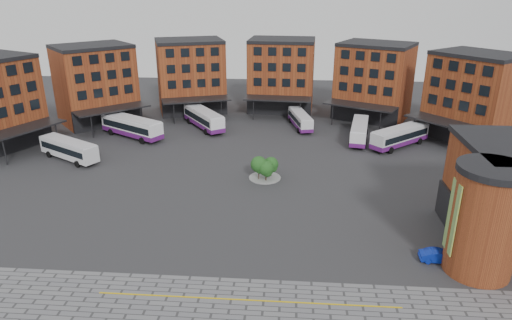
# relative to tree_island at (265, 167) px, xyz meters

# --- Properties ---
(ground) EXTENTS (160.00, 160.00, 0.00)m
(ground) POSITION_rel_tree_island_xyz_m (-2.04, -11.62, -1.79)
(ground) COLOR #28282B
(ground) RESTS_ON ground
(yellow_line) EXTENTS (26.00, 0.15, 0.02)m
(yellow_line) POSITION_rel_tree_island_xyz_m (-0.04, -25.62, -1.76)
(yellow_line) COLOR gold
(yellow_line) RESTS_ON paving_zone
(main_building) EXTENTS (94.14, 42.48, 14.60)m
(main_building) POSITION_rel_tree_island_xyz_m (-6.81, 26.63, 5.44)
(main_building) COLOR brown
(main_building) RESTS_ON ground
(tree_island) EXTENTS (4.40, 4.40, 3.38)m
(tree_island) POSITION_rel_tree_island_xyz_m (0.00, 0.00, 0.00)
(tree_island) COLOR gray
(tree_island) RESTS_ON ground
(bus_a) EXTENTS (10.85, 7.73, 3.13)m
(bus_a) POSITION_rel_tree_island_xyz_m (-30.05, 5.10, 0.07)
(bus_a) COLOR silver
(bus_a) RESTS_ON ground
(bus_b) EXTENTS (12.36, 9.01, 3.57)m
(bus_b) POSITION_rel_tree_island_xyz_m (-24.05, 16.30, 0.14)
(bus_b) COLOR white
(bus_b) RESTS_ON ground
(bus_c) EXTENTS (9.25, 11.60, 3.43)m
(bus_c) POSITION_rel_tree_island_xyz_m (-12.63, 22.58, 0.07)
(bus_c) COLOR white
(bus_c) RESTS_ON ground
(bus_d) EXTENTS (4.61, 10.28, 2.82)m
(bus_d) POSITION_rel_tree_island_xyz_m (5.12, 24.29, -0.26)
(bus_d) COLOR silver
(bus_d) RESTS_ON ground
(bus_e) EXTENTS (4.52, 11.37, 3.12)m
(bus_e) POSITION_rel_tree_island_xyz_m (15.02, 17.59, -0.10)
(bus_e) COLOR white
(bus_e) RESTS_ON ground
(bus_f) EXTENTS (10.64, 9.67, 3.30)m
(bus_f) POSITION_rel_tree_island_xyz_m (21.21, 14.93, -0.00)
(bus_f) COLOR silver
(bus_f) RESTS_ON ground
(blue_car) EXTENTS (3.79, 1.42, 1.24)m
(blue_car) POSITION_rel_tree_island_xyz_m (17.97, -18.45, -1.17)
(blue_car) COLOR #0D25A9
(blue_car) RESTS_ON ground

